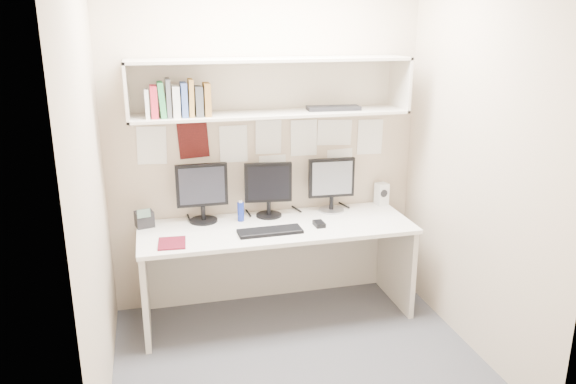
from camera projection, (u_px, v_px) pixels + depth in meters
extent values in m
cube|color=#434247|center=(299.00, 361.00, 3.74)|extent=(2.40, 2.00, 0.01)
cube|color=#BDA990|center=(266.00, 140.00, 4.28)|extent=(2.40, 0.02, 2.60)
cube|color=#BDA990|center=(361.00, 230.00, 2.43)|extent=(2.40, 0.02, 2.60)
cube|color=#BDA990|center=(90.00, 186.00, 3.08)|extent=(0.02, 2.00, 2.60)
cube|color=#BDA990|center=(479.00, 161.00, 3.64)|extent=(0.02, 2.00, 2.60)
cube|color=silver|center=(277.00, 227.00, 4.12)|extent=(2.00, 0.70, 0.03)
cube|color=beige|center=(268.00, 256.00, 4.53)|extent=(1.96, 0.02, 0.70)
cube|color=beige|center=(271.00, 114.00, 4.04)|extent=(2.00, 0.38, 0.02)
cube|color=beige|center=(271.00, 59.00, 3.92)|extent=(2.00, 0.38, 0.02)
cube|color=beige|center=(266.00, 84.00, 4.15)|extent=(2.00, 0.02, 0.40)
cube|color=beige|center=(126.00, 91.00, 3.75)|extent=(0.02, 0.38, 0.40)
cube|color=beige|center=(399.00, 83.00, 4.21)|extent=(0.02, 0.38, 0.40)
cylinder|color=black|center=(204.00, 220.00, 4.20)|extent=(0.21, 0.21, 0.02)
cylinder|color=black|center=(203.00, 213.00, 4.18)|extent=(0.03, 0.03, 0.10)
cube|color=black|center=(202.00, 185.00, 4.13)|extent=(0.38, 0.04, 0.32)
cube|color=black|center=(202.00, 186.00, 4.11)|extent=(0.33, 0.01, 0.27)
cylinder|color=black|center=(269.00, 215.00, 4.32)|extent=(0.20, 0.20, 0.01)
cylinder|color=black|center=(269.00, 208.00, 4.30)|extent=(0.03, 0.03, 0.10)
cube|color=black|center=(268.00, 182.00, 4.25)|extent=(0.36, 0.08, 0.31)
cube|color=black|center=(269.00, 183.00, 4.23)|extent=(0.31, 0.04, 0.26)
cylinder|color=#A5A5AA|center=(331.00, 210.00, 4.43)|extent=(0.20, 0.20, 0.01)
cylinder|color=black|center=(331.00, 203.00, 4.42)|extent=(0.03, 0.03, 0.10)
cube|color=black|center=(332.00, 178.00, 4.37)|extent=(0.36, 0.05, 0.31)
cube|color=#A0A1A5|center=(332.00, 178.00, 4.35)|extent=(0.32, 0.02, 0.26)
cube|color=black|center=(270.00, 231.00, 3.97)|extent=(0.46, 0.17, 0.02)
cube|color=black|center=(319.00, 224.00, 4.10)|extent=(0.07, 0.11, 0.03)
cube|color=silver|center=(382.00, 194.00, 4.56)|extent=(0.10, 0.10, 0.18)
cylinder|color=black|center=(384.00, 193.00, 4.52)|extent=(0.06, 0.02, 0.06)
cylinder|color=navy|center=(241.00, 212.00, 4.19)|extent=(0.05, 0.05, 0.14)
cylinder|color=white|center=(240.00, 202.00, 4.17)|extent=(0.03, 0.03, 0.02)
cube|color=#550E1B|center=(172.00, 243.00, 3.77)|extent=(0.20, 0.23, 0.01)
cube|color=black|center=(144.00, 219.00, 4.08)|extent=(0.15, 0.13, 0.12)
cube|color=#4C6659|center=(144.00, 213.00, 4.01)|extent=(0.09, 0.03, 0.06)
cube|color=silver|center=(147.00, 103.00, 3.77)|extent=(0.03, 0.16, 0.20)
cube|color=#B62132|center=(154.00, 102.00, 3.77)|extent=(0.05, 0.16, 0.22)
cube|color=#2A7F44|center=(162.00, 100.00, 3.78)|extent=(0.04, 0.16, 0.24)
cube|color=#484A4D|center=(168.00, 98.00, 3.79)|extent=(0.03, 0.16, 0.26)
cube|color=silver|center=(176.00, 101.00, 3.81)|extent=(0.05, 0.16, 0.21)
cube|color=#395090|center=(184.00, 100.00, 3.82)|extent=(0.04, 0.16, 0.23)
cube|color=olive|center=(191.00, 98.00, 3.83)|extent=(0.03, 0.16, 0.25)
cube|color=#39393B|center=(199.00, 101.00, 3.85)|extent=(0.05, 0.16, 0.20)
cube|color=brown|center=(207.00, 99.00, 3.86)|extent=(0.04, 0.16, 0.22)
cube|color=black|center=(333.00, 108.00, 4.13)|extent=(0.40, 0.18, 0.03)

